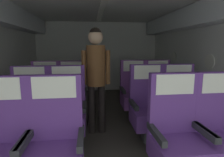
{
  "coord_description": "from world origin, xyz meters",
  "views": [
    {
      "loc": [
        -0.25,
        -0.17,
        1.35
      ],
      "look_at": [
        0.14,
        3.0,
        0.78
      ],
      "focal_mm": 28.66,
      "sensor_mm": 36.0,
      "label": 1
    }
  ],
  "objects_px": {
    "seat_c_left_window": "(46,97)",
    "seat_c_right_aisle": "(159,93)",
    "seat_a_left_aisle": "(55,146)",
    "seat_b_left_window": "(30,114)",
    "seat_a_right_aisle": "(222,135)",
    "flight_attendant": "(96,70)",
    "seat_b_left_aisle": "(67,112)",
    "seat_b_right_aisle": "(180,107)",
    "seat_b_right_window": "(148,109)",
    "seat_a_right_window": "(176,138)",
    "seat_c_right_window": "(134,93)",
    "seat_c_left_aisle": "(72,96)"
  },
  "relations": [
    {
      "from": "seat_c_left_window",
      "to": "seat_c_right_aisle",
      "type": "bearing_deg",
      "value": -0.21
    },
    {
      "from": "seat_a_left_aisle",
      "to": "seat_b_left_window",
      "type": "xyz_separation_m",
      "value": [
        -0.48,
        0.85,
        0.0
      ]
    },
    {
      "from": "seat_a_right_aisle",
      "to": "flight_attendant",
      "type": "distance_m",
      "value": 1.77
    },
    {
      "from": "seat_b_left_aisle",
      "to": "seat_b_right_aisle",
      "type": "distance_m",
      "value": 1.63
    },
    {
      "from": "seat_b_right_window",
      "to": "seat_a_right_window",
      "type": "bearing_deg",
      "value": -89.87
    },
    {
      "from": "seat_a_right_aisle",
      "to": "seat_a_right_window",
      "type": "distance_m",
      "value": 0.48
    },
    {
      "from": "seat_b_right_aisle",
      "to": "seat_c_right_aisle",
      "type": "xyz_separation_m",
      "value": [
        0.0,
        0.83,
        0.0
      ]
    },
    {
      "from": "seat_b_right_window",
      "to": "seat_c_right_aisle",
      "type": "relative_size",
      "value": 1.0
    },
    {
      "from": "seat_b_left_window",
      "to": "seat_b_left_aisle",
      "type": "relative_size",
      "value": 1.0
    },
    {
      "from": "seat_c_right_window",
      "to": "seat_b_right_window",
      "type": "bearing_deg",
      "value": -90.29
    },
    {
      "from": "seat_b_left_window",
      "to": "seat_b_left_aisle",
      "type": "height_order",
      "value": "same"
    },
    {
      "from": "seat_b_right_window",
      "to": "flight_attendant",
      "type": "distance_m",
      "value": 0.96
    },
    {
      "from": "seat_c_left_aisle",
      "to": "seat_a_right_window",
      "type": "bearing_deg",
      "value": -55.72
    },
    {
      "from": "seat_c_left_aisle",
      "to": "seat_b_right_aisle",
      "type": "bearing_deg",
      "value": -26.76
    },
    {
      "from": "seat_b_left_window",
      "to": "seat_c_right_aisle",
      "type": "height_order",
      "value": "same"
    },
    {
      "from": "seat_b_right_aisle",
      "to": "seat_c_left_aisle",
      "type": "relative_size",
      "value": 1.0
    },
    {
      "from": "seat_a_right_window",
      "to": "seat_b_right_aisle",
      "type": "relative_size",
      "value": 1.0
    },
    {
      "from": "seat_a_right_window",
      "to": "seat_b_left_window",
      "type": "relative_size",
      "value": 1.0
    },
    {
      "from": "seat_b_right_window",
      "to": "seat_c_right_window",
      "type": "height_order",
      "value": "same"
    },
    {
      "from": "seat_a_right_window",
      "to": "seat_c_left_aisle",
      "type": "relative_size",
      "value": 1.0
    },
    {
      "from": "seat_b_left_aisle",
      "to": "seat_c_right_aisle",
      "type": "xyz_separation_m",
      "value": [
        1.63,
        0.83,
        0.0
      ]
    },
    {
      "from": "seat_b_left_window",
      "to": "seat_b_right_aisle",
      "type": "xyz_separation_m",
      "value": [
        2.12,
        0.01,
        0.0
      ]
    },
    {
      "from": "seat_b_left_window",
      "to": "seat_b_right_aisle",
      "type": "bearing_deg",
      "value": 0.32
    },
    {
      "from": "seat_b_left_aisle",
      "to": "seat_c_right_window",
      "type": "bearing_deg",
      "value": 36.61
    },
    {
      "from": "seat_c_left_aisle",
      "to": "seat_c_right_aisle",
      "type": "bearing_deg",
      "value": 0.11
    },
    {
      "from": "seat_c_left_window",
      "to": "seat_c_right_aisle",
      "type": "xyz_separation_m",
      "value": [
        2.12,
        -0.01,
        0.0
      ]
    },
    {
      "from": "seat_a_right_aisle",
      "to": "seat_a_right_window",
      "type": "xyz_separation_m",
      "value": [
        -0.48,
        0.0,
        0.0
      ]
    },
    {
      "from": "seat_c_right_aisle",
      "to": "seat_c_right_window",
      "type": "bearing_deg",
      "value": 177.38
    },
    {
      "from": "seat_b_left_window",
      "to": "seat_b_right_aisle",
      "type": "distance_m",
      "value": 2.12
    },
    {
      "from": "seat_c_right_aisle",
      "to": "seat_c_right_window",
      "type": "height_order",
      "value": "same"
    },
    {
      "from": "seat_b_left_window",
      "to": "seat_c_left_aisle",
      "type": "xyz_separation_m",
      "value": [
        0.48,
        0.84,
        0.0
      ]
    },
    {
      "from": "seat_b_right_window",
      "to": "seat_c_right_aisle",
      "type": "height_order",
      "value": "same"
    },
    {
      "from": "seat_a_right_window",
      "to": "seat_c_right_aisle",
      "type": "relative_size",
      "value": 1.0
    },
    {
      "from": "seat_a_left_aisle",
      "to": "seat_c_right_aisle",
      "type": "relative_size",
      "value": 1.0
    },
    {
      "from": "seat_b_left_aisle",
      "to": "flight_attendant",
      "type": "xyz_separation_m",
      "value": [
        0.41,
        0.31,
        0.54
      ]
    },
    {
      "from": "seat_a_left_aisle",
      "to": "seat_b_right_aisle",
      "type": "height_order",
      "value": "same"
    },
    {
      "from": "flight_attendant",
      "to": "seat_a_right_aisle",
      "type": "bearing_deg",
      "value": 157.84
    },
    {
      "from": "seat_a_right_aisle",
      "to": "seat_c_right_aisle",
      "type": "relative_size",
      "value": 1.0
    },
    {
      "from": "seat_a_left_aisle",
      "to": "flight_attendant",
      "type": "xyz_separation_m",
      "value": [
        0.42,
        1.16,
        0.54
      ]
    },
    {
      "from": "seat_b_left_window",
      "to": "seat_c_left_aisle",
      "type": "bearing_deg",
      "value": 60.49
    },
    {
      "from": "seat_b_right_aisle",
      "to": "seat_a_left_aisle",
      "type": "bearing_deg",
      "value": -152.34
    },
    {
      "from": "seat_a_right_aisle",
      "to": "seat_b_left_aisle",
      "type": "bearing_deg",
      "value": 151.93
    },
    {
      "from": "seat_b_right_window",
      "to": "seat_c_right_aisle",
      "type": "bearing_deg",
      "value": 59.66
    },
    {
      "from": "seat_b_right_window",
      "to": "seat_c_right_window",
      "type": "distance_m",
      "value": 0.86
    },
    {
      "from": "seat_c_right_window",
      "to": "seat_c_right_aisle",
      "type": "bearing_deg",
      "value": -2.62
    },
    {
      "from": "seat_c_right_aisle",
      "to": "flight_attendant",
      "type": "relative_size",
      "value": 0.67
    },
    {
      "from": "seat_a_left_aisle",
      "to": "seat_b_left_aisle",
      "type": "xyz_separation_m",
      "value": [
        0.01,
        0.86,
        0.0
      ]
    },
    {
      "from": "seat_a_right_window",
      "to": "seat_b_left_aisle",
      "type": "xyz_separation_m",
      "value": [
        -1.15,
        0.87,
        0.0
      ]
    },
    {
      "from": "seat_a_right_aisle",
      "to": "seat_b_right_aisle",
      "type": "relative_size",
      "value": 1.0
    },
    {
      "from": "seat_c_left_window",
      "to": "flight_attendant",
      "type": "distance_m",
      "value": 1.17
    }
  ]
}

